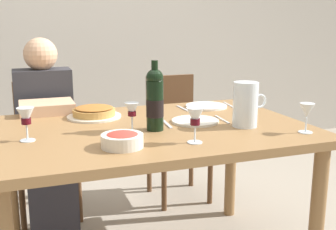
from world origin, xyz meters
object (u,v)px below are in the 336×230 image
object	(u,v)px
salad_bowl	(122,139)
chair_right	(175,128)
water_pitcher	(245,107)
wine_glass_left_diner	(195,118)
dinner_plate_left_setting	(195,121)
wine_glass_spare	(307,112)
baked_tart	(94,112)
wine_glass_right_diner	(132,111)
wine_bottle	(155,100)
dinner_plate_right_setting	(206,106)
chair_left	(45,139)
diner_left	(47,130)
wine_glass_centre	(26,118)
dining_table	(151,145)

from	to	relation	value
salad_bowl	chair_right	size ratio (longest dim) A/B	0.20
water_pitcher	wine_glass_left_diner	world-z (taller)	water_pitcher
wine_glass_left_diner	dinner_plate_left_setting	world-z (taller)	wine_glass_left_diner
wine_glass_spare	dinner_plate_left_setting	world-z (taller)	wine_glass_spare
baked_tart	wine_glass_right_diner	world-z (taller)	wine_glass_right_diner
wine_bottle	dinner_plate_right_setting	distance (m)	0.61
chair_left	diner_left	bearing A→B (deg)	89.97
wine_bottle	wine_glass_spare	bearing A→B (deg)	-23.59
salad_bowl	diner_left	bearing A→B (deg)	104.52
wine_glass_centre	wine_glass_spare	size ratio (longest dim) A/B	1.06
salad_bowl	wine_glass_centre	xyz separation A→B (m)	(-0.36, 0.22, 0.07)
dining_table	dinner_plate_right_setting	distance (m)	0.56
water_pitcher	dinner_plate_left_setting	distance (m)	0.26
wine_bottle	wine_glass_spare	world-z (taller)	wine_bottle
wine_glass_left_diner	salad_bowl	bearing A→B (deg)	172.05
wine_glass_spare	wine_glass_left_diner	bearing A→B (deg)	177.70
chair_right	baked_tart	bearing A→B (deg)	40.70
wine_bottle	wine_glass_left_diner	xyz separation A→B (m)	(0.09, -0.25, -0.04)
baked_tart	dinner_plate_left_setting	world-z (taller)	baked_tart
dinner_plate_right_setting	chair_right	xyz separation A→B (m)	(0.00, 0.54, -0.27)
wine_glass_right_diner	chair_right	xyz separation A→B (m)	(0.56, 0.94, -0.36)
wine_glass_spare	chair_left	distance (m)	1.68
baked_tart	wine_glass_spare	distance (m)	1.06
water_pitcher	salad_bowl	world-z (taller)	water_pitcher
dining_table	diner_left	world-z (taller)	diner_left
wine_glass_left_diner	chair_left	xyz separation A→B (m)	(-0.54, 1.21, -0.37)
dining_table	diner_left	size ratio (longest dim) A/B	1.29
wine_bottle	dinner_plate_left_setting	size ratio (longest dim) A/B	1.37
water_pitcher	wine_glass_right_diner	bearing A→B (deg)	172.37
salad_bowl	dinner_plate_left_setting	world-z (taller)	salad_bowl
water_pitcher	diner_left	size ratio (longest dim) A/B	0.19
wine_glass_right_diner	baked_tart	bearing A→B (deg)	107.01
dinner_plate_left_setting	chair_right	bearing A→B (deg)	76.01
dinner_plate_left_setting	dinner_plate_right_setting	bearing A→B (deg)	56.83
wine_glass_right_diner	dinner_plate_right_setting	xyz separation A→B (m)	(0.56, 0.40, -0.09)
dining_table	wine_bottle	xyz separation A→B (m)	(-0.00, -0.07, 0.24)
dining_table	dinner_plate_left_setting	world-z (taller)	dinner_plate_left_setting
diner_left	chair_right	bearing A→B (deg)	-167.10
dinner_plate_left_setting	chair_right	distance (m)	0.92
dining_table	wine_glass_left_diner	size ratio (longest dim) A/B	10.02
dining_table	wine_bottle	size ratio (longest dim) A/B	4.62
wine_glass_centre	dinner_plate_right_setting	size ratio (longest dim) A/B	0.59
water_pitcher	wine_glass_right_diner	world-z (taller)	water_pitcher
wine_glass_spare	wine_glass_centre	bearing A→B (deg)	166.52
baked_tart	dinner_plate_right_setting	bearing A→B (deg)	3.53
wine_glass_left_diner	dinner_plate_right_setting	xyz separation A→B (m)	(0.35, 0.65, -0.10)
water_pitcher	baked_tart	xyz separation A→B (m)	(-0.65, 0.43, -0.07)
water_pitcher	wine_glass_left_diner	size ratio (longest dim) A/B	1.44
wine_glass_centre	diner_left	world-z (taller)	diner_left
chair_left	diner_left	size ratio (longest dim) A/B	0.75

